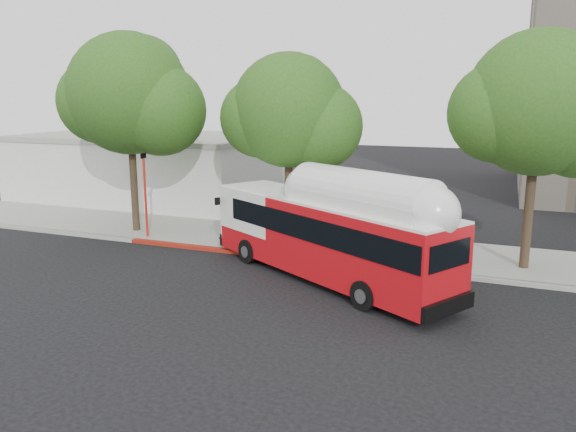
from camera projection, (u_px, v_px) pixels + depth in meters
name	position (u px, v px, depth m)	size (l,w,h in m)	color
ground	(253.00, 289.00, 19.98)	(120.00, 120.00, 0.00)	black
sidewalk	(313.00, 243.00, 25.89)	(60.00, 5.00, 0.15)	gray
curb_strip	(292.00, 258.00, 23.52)	(60.00, 0.30, 0.15)	gray
red_curb_segment	(229.00, 251.00, 24.59)	(10.00, 0.32, 0.16)	maroon
street_tree_left	(138.00, 99.00, 26.70)	(6.67, 5.80, 9.74)	#2D2116
street_tree_mid	(298.00, 115.00, 24.47)	(5.75, 5.00, 8.62)	#2D2116
street_tree_right	(551.00, 109.00, 20.65)	(6.21, 5.40, 9.18)	#2D2116
low_commercial_bldg	(150.00, 166.00, 37.27)	(16.20, 10.20, 4.25)	silver
transit_bus	(327.00, 238.00, 20.64)	(11.11, 7.69, 3.46)	#B70C13
signal_pole	(145.00, 196.00, 26.43)	(0.12, 0.39, 4.13)	red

